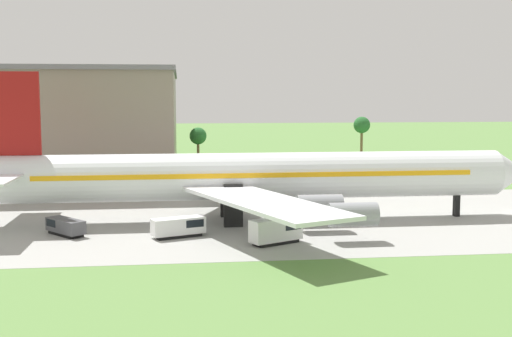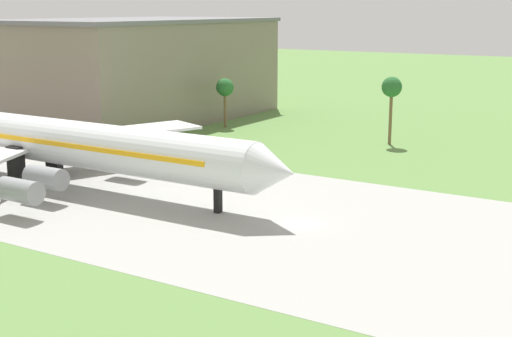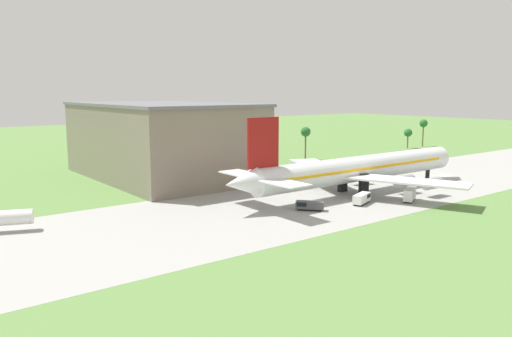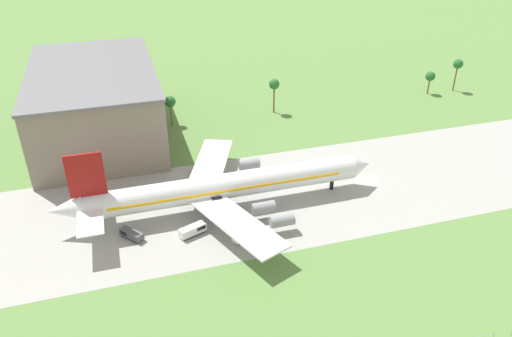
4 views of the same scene
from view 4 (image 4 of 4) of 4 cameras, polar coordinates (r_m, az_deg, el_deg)
The scene contains 8 objects.
ground_plane at distance 137.62m, azimuth 12.45°, elevation -1.40°, with size 600.00×600.00×0.00m, color #5B8442.
taxiway_strip at distance 137.62m, azimuth 12.45°, elevation -1.40°, with size 320.00×44.00×0.02m.
jet_airliner at distance 120.92m, azimuth -3.95°, elevation -2.10°, with size 79.41×55.82×19.67m.
baggage_tug at distance 113.06m, azimuth -1.24°, elevation -7.34°, with size 6.45×4.64×2.92m.
fuel_truck at distance 115.23m, azimuth -7.16°, elevation -6.97°, with size 6.61×4.06×2.35m.
catering_van at distance 116.89m, azimuth -14.10°, elevation -7.27°, with size 5.35×5.74×1.97m.
terminal_building at distance 162.86m, azimuth -17.81°, elevation 7.21°, with size 36.72×61.20×21.59m.
palm_tree_row at distance 181.07m, azimuth 9.64°, elevation 9.80°, with size 111.87×3.60×12.33m.
Camera 4 is at (-61.22, -101.25, 70.29)m, focal length 35.00 mm.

